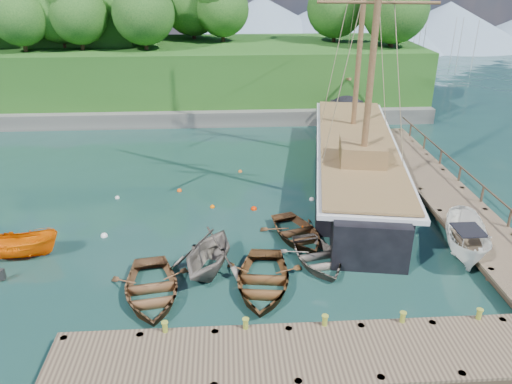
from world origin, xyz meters
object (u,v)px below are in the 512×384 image
rowboat_2 (262,288)px  cabin_boat_white (464,255)px  schooner (355,165)px  motorboat_orange (22,257)px  rowboat_0 (152,297)px  rowboat_1 (209,271)px  rowboat_3 (317,263)px  rowboat_4 (297,238)px

rowboat_2 → cabin_boat_white: 10.35m
cabin_boat_white → schooner: schooner is taller
motorboat_orange → rowboat_2: bearing=-108.9°
rowboat_0 → rowboat_1: rowboat_1 is taller
rowboat_1 → cabin_boat_white: bearing=22.4°
rowboat_2 → rowboat_3: size_ratio=1.19×
rowboat_1 → motorboat_orange: rowboat_1 is taller
rowboat_4 → schooner: bearing=39.3°
cabin_boat_white → motorboat_orange: bearing=-165.5°
rowboat_2 → schooner: size_ratio=0.18×
rowboat_0 → rowboat_2: (4.82, 0.33, 0.00)m
rowboat_2 → motorboat_orange: bearing=171.8°
rowboat_1 → cabin_boat_white: rowboat_1 is taller
motorboat_orange → cabin_boat_white: cabin_boat_white is taller
rowboat_0 → motorboat_orange: motorboat_orange is taller
rowboat_1 → rowboat_3: rowboat_1 is taller
motorboat_orange → cabin_boat_white: 21.74m
cabin_boat_white → rowboat_1: bearing=-159.7°
motorboat_orange → schooner: (18.52, 8.30, 1.14)m
cabin_boat_white → schooner: 10.05m
rowboat_2 → rowboat_4: bearing=71.1°
rowboat_2 → schooner: schooner is taller
motorboat_orange → schooner: schooner is taller
schooner → cabin_boat_white: bearing=-61.4°
rowboat_0 → schooner: (11.75, 11.92, 1.14)m
rowboat_0 → schooner: bearing=36.4°
rowboat_1 → schooner: 13.76m
motorboat_orange → schooner: bearing=-68.9°
rowboat_2 → schooner: (6.94, 11.59, 1.14)m
rowboat_0 → motorboat_orange: (-6.77, 3.62, 0.00)m
rowboat_2 → rowboat_0: bearing=-168.5°
rowboat_3 → motorboat_orange: 14.44m
rowboat_0 → rowboat_2: rowboat_2 is taller
rowboat_0 → schooner: 16.78m
rowboat_0 → rowboat_4: 8.34m
rowboat_1 → schooner: (9.33, 10.06, 1.14)m
schooner → rowboat_2: bearing=-111.0°
rowboat_4 → schooner: size_ratio=0.15×
rowboat_0 → rowboat_1: size_ratio=1.13×
rowboat_0 → cabin_boat_white: size_ratio=0.97×
rowboat_4 → cabin_boat_white: cabin_boat_white is taller
rowboat_3 → motorboat_orange: bearing=162.1°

